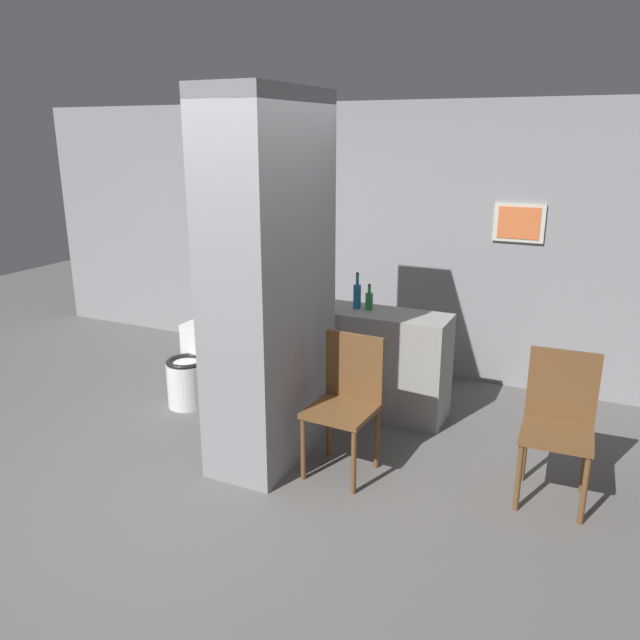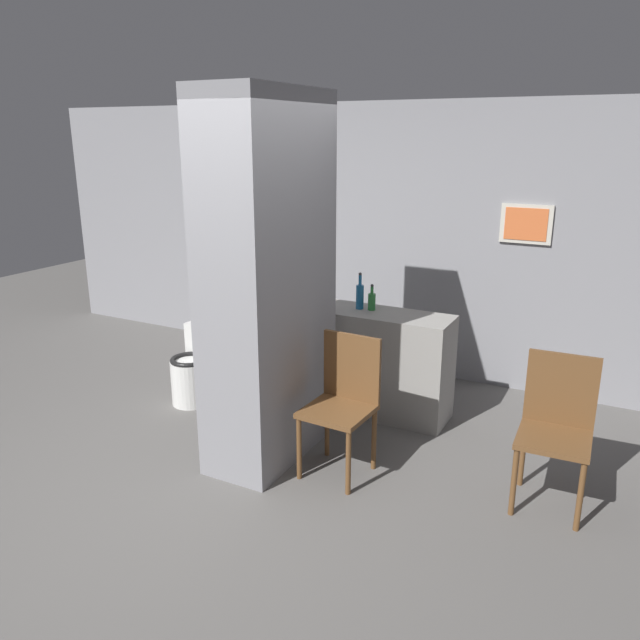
{
  "view_description": "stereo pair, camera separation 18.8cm",
  "coord_description": "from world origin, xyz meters",
  "px_view_note": "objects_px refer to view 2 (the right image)",
  "views": [
    {
      "loc": [
        2.27,
        -3.14,
        2.31
      ],
      "look_at": [
        0.33,
        0.94,
        0.95
      ],
      "focal_mm": 35.0,
      "sensor_mm": 36.0,
      "label": 1
    },
    {
      "loc": [
        2.44,
        -3.06,
        2.31
      ],
      "look_at": [
        0.33,
        0.94,
        0.95
      ],
      "focal_mm": 35.0,
      "sensor_mm": 36.0,
      "label": 2
    }
  ],
  "objects_px": {
    "chair_near_pillar": "(343,398)",
    "bottle_tall": "(360,295)",
    "bicycle": "(283,347)",
    "chair_by_doorway": "(556,424)",
    "toilet": "(195,369)"
  },
  "relations": [
    {
      "from": "bicycle",
      "to": "toilet",
      "type": "bearing_deg",
      "value": -120.58
    },
    {
      "from": "toilet",
      "to": "bottle_tall",
      "type": "bearing_deg",
      "value": 23.0
    },
    {
      "from": "chair_near_pillar",
      "to": "bottle_tall",
      "type": "xyz_separation_m",
      "value": [
        -0.34,
        1.02,
        0.46
      ]
    },
    {
      "from": "chair_near_pillar",
      "to": "bottle_tall",
      "type": "relative_size",
      "value": 3.13
    },
    {
      "from": "chair_by_doorway",
      "to": "bottle_tall",
      "type": "xyz_separation_m",
      "value": [
        -1.71,
        0.76,
        0.46
      ]
    },
    {
      "from": "chair_near_pillar",
      "to": "bicycle",
      "type": "bearing_deg",
      "value": 137.95
    },
    {
      "from": "chair_by_doorway",
      "to": "bottle_tall",
      "type": "bearing_deg",
      "value": 153.6
    },
    {
      "from": "bicycle",
      "to": "bottle_tall",
      "type": "distance_m",
      "value": 1.12
    },
    {
      "from": "chair_by_doorway",
      "to": "bicycle",
      "type": "xyz_separation_m",
      "value": [
        -2.59,
        0.96,
        -0.2
      ]
    },
    {
      "from": "bottle_tall",
      "to": "chair_by_doorway",
      "type": "bearing_deg",
      "value": -23.85
    },
    {
      "from": "chair_by_doorway",
      "to": "bottle_tall",
      "type": "relative_size",
      "value": 3.13
    },
    {
      "from": "toilet",
      "to": "bicycle",
      "type": "distance_m",
      "value": 0.9
    },
    {
      "from": "chair_by_doorway",
      "to": "bicycle",
      "type": "relative_size",
      "value": 0.58
    },
    {
      "from": "chair_near_pillar",
      "to": "chair_by_doorway",
      "type": "xyz_separation_m",
      "value": [
        1.37,
        0.27,
        0.0
      ]
    },
    {
      "from": "toilet",
      "to": "bottle_tall",
      "type": "xyz_separation_m",
      "value": [
        1.34,
        0.57,
        0.71
      ]
    }
  ]
}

